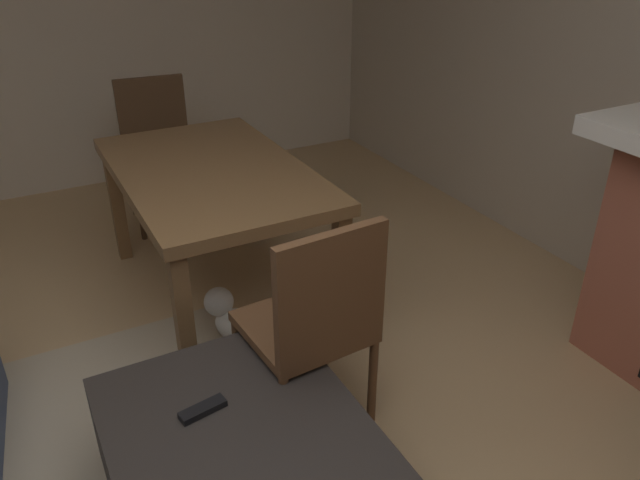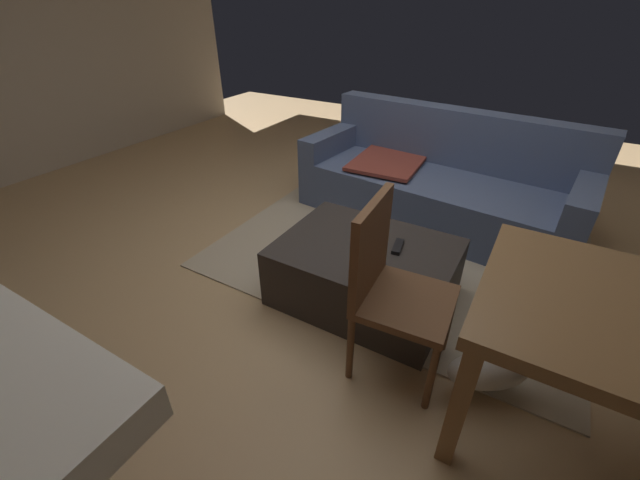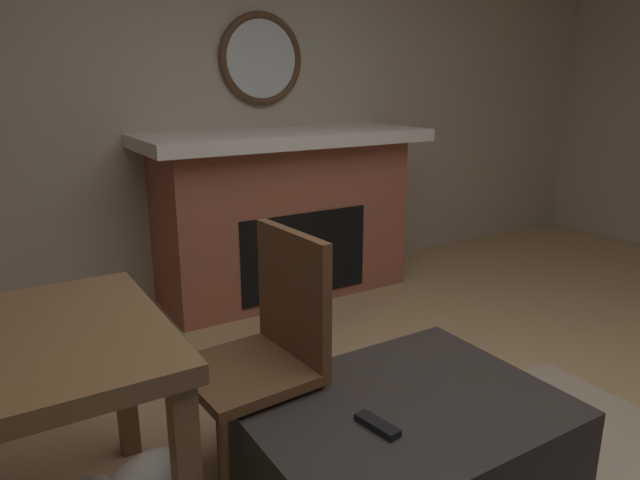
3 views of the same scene
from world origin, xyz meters
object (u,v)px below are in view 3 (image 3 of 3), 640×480
fireplace (284,214)px  tv_remote (377,425)px  round_wall_mirror (261,59)px  dining_chair_west (269,341)px  ottoman_coffee_table (401,451)px

fireplace → tv_remote: bearing=69.3°
fireplace → round_wall_mirror: round_wall_mirror is taller
dining_chair_west → fireplace: bearing=-119.9°
tv_remote → round_wall_mirror: bearing=-118.0°
fireplace → dining_chair_west: bearing=60.1°
round_wall_mirror → dining_chair_west: (0.94, 1.92, -1.06)m
tv_remote → fireplace: bearing=-120.3°
round_wall_mirror → ottoman_coffee_table: round_wall_mirror is taller
tv_remote → dining_chair_west: size_ratio=0.17×
ottoman_coffee_table → tv_remote: size_ratio=6.60×
ottoman_coffee_table → tv_remote: bearing=24.4°
fireplace → tv_remote: fireplace is taller
fireplace → tv_remote: size_ratio=11.89×
ottoman_coffee_table → dining_chair_west: bearing=-54.0°
fireplace → tv_remote: 2.28m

